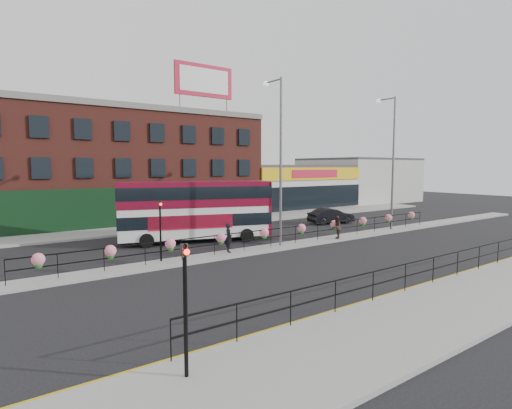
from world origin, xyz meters
TOP-DOWN VIEW (x-y plane):
  - ground at (0.00, 0.00)m, footprint 120.00×120.00m
  - south_pavement at (0.00, -12.00)m, footprint 60.00×4.00m
  - north_pavement at (0.00, 12.00)m, footprint 60.00×4.00m
  - median at (0.00, 0.00)m, footprint 60.00×1.60m
  - yellow_line_inner at (0.00, -9.70)m, footprint 60.00×0.10m
  - yellow_line_outer at (0.00, -9.88)m, footprint 60.00×0.10m
  - brick_building at (-4.00, 19.96)m, footprint 25.00×12.21m
  - supermarket at (16.00, 19.90)m, footprint 15.00×12.25m
  - warehouse_east at (30.75, 20.00)m, footprint 14.50×12.00m
  - billboard at (2.50, 14.99)m, footprint 6.00×0.29m
  - median_railing at (-0.00, 0.00)m, footprint 30.04×0.56m
  - south_railing at (-2.00, -10.10)m, footprint 20.04×0.05m
  - double_decker_bus at (-3.60, 4.95)m, footprint 10.41×5.36m
  - car at (10.27, 5.74)m, footprint 3.33×4.87m
  - pedestrian_a at (-3.96, 0.17)m, footprint 0.78×0.65m
  - pedestrian_b at (4.41, -0.38)m, footprint 1.34×1.34m
  - lamp_column_west at (-0.22, 0.30)m, footprint 0.37×1.83m
  - lamp_column_east at (11.34, 0.46)m, footprint 0.37×1.83m
  - traffic_light_south at (-12.00, -11.01)m, footprint 0.15×0.28m
  - traffic_light_median at (-8.00, 0.39)m, footprint 0.15×0.28m

SIDE VIEW (x-z plane):
  - ground at x=0.00m, z-range 0.00..0.00m
  - yellow_line_inner at x=0.00m, z-range 0.00..0.01m
  - yellow_line_outer at x=0.00m, z-range 0.00..0.01m
  - south_pavement at x=0.00m, z-range 0.00..0.15m
  - north_pavement at x=0.00m, z-range 0.00..0.15m
  - median at x=0.00m, z-range 0.00..0.15m
  - car at x=10.27m, z-range 0.00..1.39m
  - pedestrian_b at x=4.41m, z-range 0.15..1.72m
  - south_railing at x=-2.00m, z-range 0.40..1.52m
  - pedestrian_a at x=-3.96m, z-range 0.15..1.85m
  - median_railing at x=0.00m, z-range 0.43..1.66m
  - traffic_light_south at x=-12.00m, z-range 0.64..4.29m
  - traffic_light_median at x=-8.00m, z-range 0.64..4.29m
  - double_decker_bus at x=-3.60m, z-range 0.47..4.58m
  - supermarket at x=16.00m, z-range 0.00..5.30m
  - warehouse_east at x=30.75m, z-range 0.00..6.30m
  - brick_building at x=-4.00m, z-range -0.02..10.28m
  - lamp_column_west at x=-0.22m, z-range 1.12..11.54m
  - lamp_column_east at x=11.34m, z-range 1.12..11.56m
  - billboard at x=2.50m, z-range 10.98..15.38m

